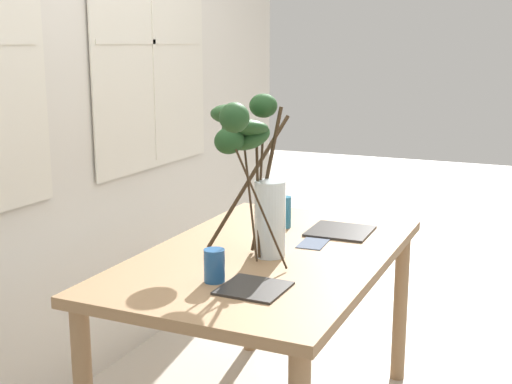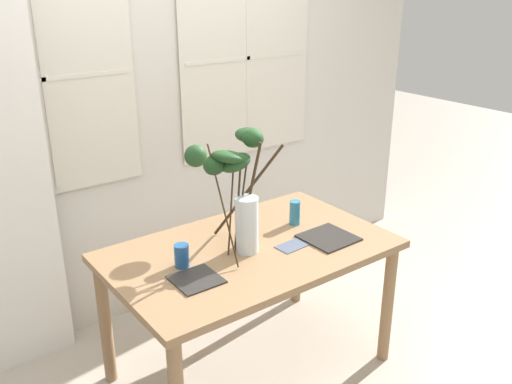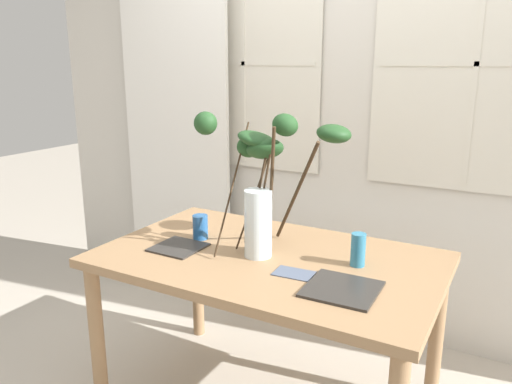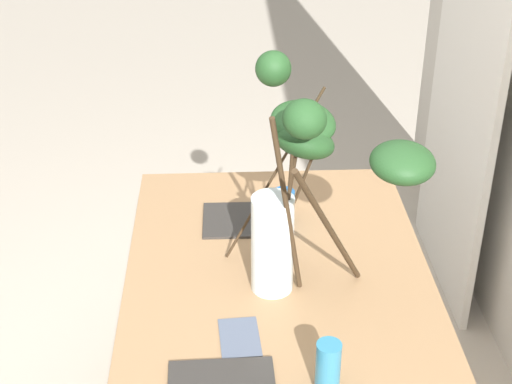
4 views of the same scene
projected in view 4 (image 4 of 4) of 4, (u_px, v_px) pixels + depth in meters
curtain_sheer_side at (472, 41)px, 3.03m from camera, size 0.82×0.03×2.22m
dining_table at (281, 321)px, 2.24m from camera, size 1.46×0.90×0.77m
vase_with_branches at (302, 175)px, 2.04m from camera, size 0.66×0.52×0.63m
drinking_glass_blue_left at (283, 207)px, 2.49m from camera, size 0.07×0.07×0.12m
drinking_glass_blue_right at (328, 367)px, 1.84m from camera, size 0.06×0.06×0.14m
plate_square_left at (236, 220)px, 2.53m from camera, size 0.21×0.21×0.01m
napkin_folded at (240, 337)px, 2.03m from camera, size 0.16×0.11×0.00m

